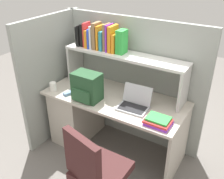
# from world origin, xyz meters

# --- Properties ---
(ground_plane) EXTENTS (8.00, 8.00, 0.00)m
(ground_plane) POSITION_xyz_m (0.00, 0.00, 0.00)
(ground_plane) COLOR slate
(desk) EXTENTS (1.60, 0.70, 0.73)m
(desk) POSITION_xyz_m (-0.39, 0.00, 0.40)
(desk) COLOR beige
(desk) RESTS_ON ground_plane
(cubicle_partition_rear) EXTENTS (1.84, 0.05, 1.55)m
(cubicle_partition_rear) POSITION_xyz_m (0.00, 0.38, 0.78)
(cubicle_partition_rear) COLOR #939991
(cubicle_partition_rear) RESTS_ON ground_plane
(cubicle_partition_left) EXTENTS (0.05, 1.06, 1.55)m
(cubicle_partition_left) POSITION_xyz_m (-0.85, -0.05, 0.78)
(cubicle_partition_left) COLOR #939991
(cubicle_partition_left) RESTS_ON ground_plane
(overhead_hutch) EXTENTS (1.44, 0.28, 0.45)m
(overhead_hutch) POSITION_xyz_m (0.00, 0.20, 1.08)
(overhead_hutch) COLOR beige
(overhead_hutch) RESTS_ON desk
(reference_books_on_shelf) EXTENTS (0.63, 0.18, 0.30)m
(reference_books_on_shelf) POSITION_xyz_m (-0.30, 0.20, 1.31)
(reference_books_on_shelf) COLOR black
(reference_books_on_shelf) RESTS_ON overhead_hutch
(laptop) EXTENTS (0.32, 0.28, 0.22)m
(laptop) POSITION_xyz_m (0.29, -0.07, 0.78)
(laptop) COLOR #B7BABF
(laptop) RESTS_ON desk
(backpack) EXTENTS (0.30, 0.23, 0.31)m
(backpack) POSITION_xyz_m (-0.23, -0.19, 0.88)
(backpack) COLOR #264C2D
(backpack) RESTS_ON desk
(computer_mouse) EXTENTS (0.09, 0.12, 0.03)m
(computer_mouse) POSITION_xyz_m (-0.48, -0.23, 0.75)
(computer_mouse) COLOR #7299C6
(computer_mouse) RESTS_ON desk
(paper_cup) EXTENTS (0.08, 0.08, 0.10)m
(paper_cup) POSITION_xyz_m (-0.69, -0.24, 0.78)
(paper_cup) COLOR white
(paper_cup) RESTS_ON desk
(desk_book_stack) EXTENTS (0.24, 0.19, 0.07)m
(desk_book_stack) POSITION_xyz_m (0.61, -0.22, 0.76)
(desk_book_stack) COLOR purple
(desk_book_stack) RESTS_ON desk
(office_chair) EXTENTS (0.52, 0.53, 0.93)m
(office_chair) POSITION_xyz_m (0.32, -0.81, 0.39)
(office_chair) COLOR black
(office_chair) RESTS_ON ground_plane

